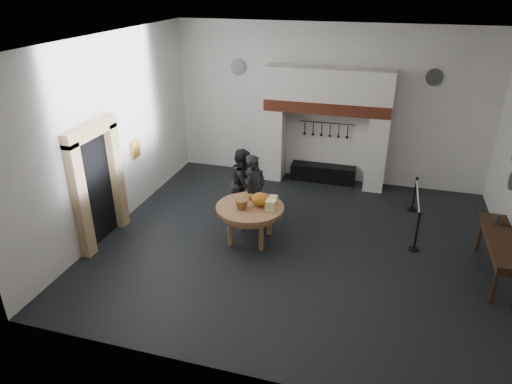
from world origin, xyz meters
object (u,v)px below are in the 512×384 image
(work_table, at_px, (250,208))
(visitor_far, at_px, (244,183))
(visitor_near, at_px, (254,191))
(barrier_post_far, at_px, (414,195))
(barrier_post_near, at_px, (417,232))
(iron_range, at_px, (323,173))
(side_table, at_px, (502,240))

(work_table, relative_size, visitor_far, 0.86)
(visitor_near, bearing_deg, barrier_post_far, -41.98)
(work_table, bearing_deg, barrier_post_near, 9.19)
(iron_range, distance_m, side_table, 5.65)
(visitor_near, distance_m, barrier_post_near, 3.82)
(barrier_post_far, bearing_deg, side_table, -59.37)
(iron_range, xyz_separation_m, barrier_post_far, (2.56, -1.24, 0.20))
(barrier_post_near, distance_m, barrier_post_far, 2.00)
(visitor_far, height_order, barrier_post_near, visitor_far)
(barrier_post_near, bearing_deg, visitor_far, 172.84)
(visitor_near, relative_size, barrier_post_far, 2.03)
(work_table, xyz_separation_m, side_table, (5.23, -0.00, 0.03))
(visitor_near, xyz_separation_m, side_table, (5.33, -0.72, -0.05))
(side_table, relative_size, barrier_post_near, 2.44)
(visitor_far, xyz_separation_m, side_table, (5.73, -1.12, -0.03))
(work_table, distance_m, visitor_far, 1.23)
(work_table, relative_size, barrier_post_far, 1.72)
(visitor_near, bearing_deg, side_table, -76.00)
(visitor_near, height_order, barrier_post_near, visitor_near)
(iron_range, relative_size, visitor_near, 1.04)
(work_table, xyz_separation_m, visitor_far, (-0.51, 1.12, 0.06))
(visitor_near, xyz_separation_m, barrier_post_near, (3.79, -0.13, -0.47))
(side_table, height_order, barrier_post_near, same)
(visitor_near, bearing_deg, work_table, -149.93)
(barrier_post_near, height_order, barrier_post_far, same)
(visitor_far, xyz_separation_m, barrier_post_near, (4.19, -0.53, -0.45))
(side_table, distance_m, barrier_post_near, 1.70)
(barrier_post_far, bearing_deg, iron_range, 154.22)
(visitor_near, distance_m, side_table, 5.38)
(barrier_post_near, bearing_deg, iron_range, 128.36)
(visitor_far, xyz_separation_m, barrier_post_far, (4.19, 1.47, -0.45))
(visitor_far, bearing_deg, work_table, -156.04)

